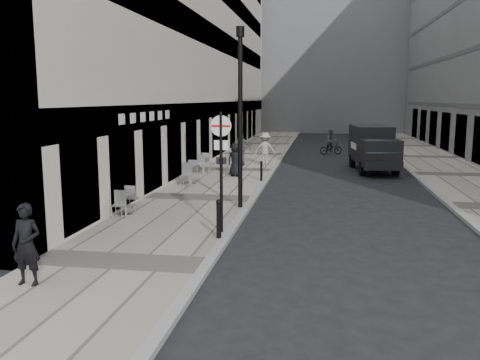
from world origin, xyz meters
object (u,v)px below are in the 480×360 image
object	(u,v)px
panel_van	(373,146)
cyclist	(331,145)
sign_post	(221,156)
lamppost	(240,109)
walking_man	(26,244)

from	to	relation	value
panel_van	cyclist	world-z (taller)	panel_van
sign_post	cyclist	size ratio (longest dim) A/B	1.95
lamppost	panel_van	distance (m)	11.96
sign_post	lamppost	bearing A→B (deg)	91.26
walking_man	cyclist	bearing A→B (deg)	76.55
sign_post	walking_man	bearing A→B (deg)	-122.19
panel_van	walking_man	bearing A→B (deg)	-120.04
walking_man	cyclist	world-z (taller)	walking_man
lamppost	cyclist	distance (m)	18.73
walking_man	panel_van	world-z (taller)	panel_van
sign_post	panel_van	xyz separation A→B (m)	(5.33, 13.78, -0.92)
lamppost	panel_van	world-z (taller)	lamppost
walking_man	lamppost	distance (m)	8.74
walking_man	sign_post	size ratio (longest dim) A/B	0.50
panel_van	lamppost	bearing A→B (deg)	-122.50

